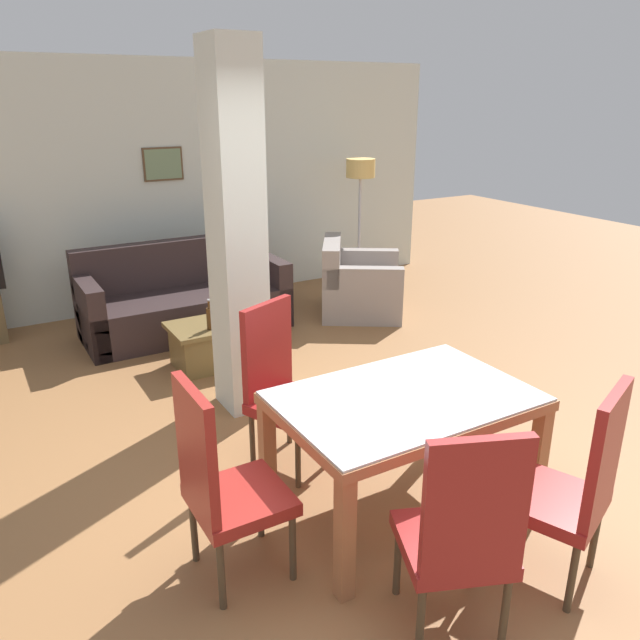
# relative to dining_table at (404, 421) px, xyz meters

# --- Properties ---
(ground_plane) EXTENTS (18.00, 18.00, 0.00)m
(ground_plane) POSITION_rel_dining_table_xyz_m (0.00, 0.00, -0.59)
(ground_plane) COLOR #916139
(back_wall) EXTENTS (7.20, 0.09, 2.70)m
(back_wall) POSITION_rel_dining_table_xyz_m (0.00, 4.53, 0.76)
(back_wall) COLOR silver
(back_wall) RESTS_ON ground_plane
(divider_pillar) EXTENTS (0.33, 0.39, 2.70)m
(divider_pillar) POSITION_rel_dining_table_xyz_m (-0.26, 1.70, 0.76)
(divider_pillar) COLOR silver
(divider_pillar) RESTS_ON ground_plane
(dining_table) EXTENTS (1.41, 0.94, 0.75)m
(dining_table) POSITION_rel_dining_table_xyz_m (0.00, 0.00, 0.00)
(dining_table) COLOR #A56A43
(dining_table) RESTS_ON ground_plane
(dining_chair_far_left) EXTENTS (0.60, 0.60, 1.09)m
(dining_chair_far_left) POSITION_rel_dining_table_xyz_m (-0.35, 0.82, -0.02)
(dining_chair_far_left) COLOR maroon
(dining_chair_far_left) RESTS_ON ground_plane
(dining_chair_head_left) EXTENTS (0.46, 0.46, 1.09)m
(dining_chair_head_left) POSITION_rel_dining_table_xyz_m (-1.10, 0.00, -0.02)
(dining_chair_head_left) COLOR maroon
(dining_chair_head_left) RESTS_ON ground_plane
(dining_chair_near_right) EXTENTS (0.60, 0.60, 1.09)m
(dining_chair_near_right) POSITION_rel_dining_table_xyz_m (0.35, -0.87, -0.02)
(dining_chair_near_right) COLOR maroon
(dining_chair_near_right) RESTS_ON ground_plane
(dining_chair_near_left) EXTENTS (0.60, 0.60, 1.09)m
(dining_chair_near_left) POSITION_rel_dining_table_xyz_m (-0.35, -0.86, -0.02)
(dining_chair_near_left) COLOR maroon
(dining_chair_near_left) RESTS_ON ground_plane
(sofa) EXTENTS (2.04, 0.85, 0.90)m
(sofa) POSITION_rel_dining_table_xyz_m (-0.11, 3.53, -0.28)
(sofa) COLOR #302424
(sofa) RESTS_ON ground_plane
(armchair) EXTENTS (1.23, 1.25, 0.82)m
(armchair) POSITION_rel_dining_table_xyz_m (1.75, 3.10, -0.30)
(armchair) COLOR gray
(armchair) RESTS_ON ground_plane
(coffee_table) EXTENTS (0.67, 0.54, 0.40)m
(coffee_table) POSITION_rel_dining_table_xyz_m (-0.23, 2.54, -0.38)
(coffee_table) COLOR brown
(coffee_table) RESTS_ON ground_plane
(bottle) EXTENTS (0.06, 0.06, 0.27)m
(bottle) POSITION_rel_dining_table_xyz_m (-0.24, 2.42, -0.09)
(bottle) COLOR #4C2D14
(bottle) RESTS_ON coffee_table
(floor_lamp) EXTENTS (0.35, 0.35, 1.60)m
(floor_lamp) POSITION_rel_dining_table_xyz_m (2.30, 3.91, 0.76)
(floor_lamp) COLOR #B7B7BC
(floor_lamp) RESTS_ON ground_plane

